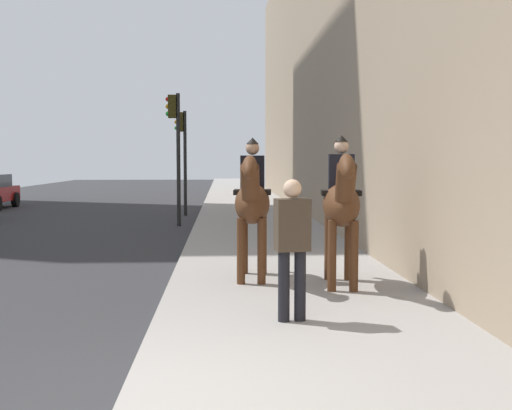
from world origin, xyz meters
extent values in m
cube|color=gray|center=(0.00, -1.91, 0.06)|extent=(120.00, 3.82, 0.12)
ellipsoid|color=#4C2B16|center=(5.08, -1.34, 1.35)|extent=(1.54, 0.69, 0.66)
cylinder|color=#4C2B16|center=(4.62, -1.46, 0.63)|extent=(0.13, 0.13, 1.03)
cylinder|color=#4C2B16|center=(4.65, -1.14, 0.63)|extent=(0.13, 0.13, 1.03)
cylinder|color=#4C2B16|center=(5.52, -1.54, 0.63)|extent=(0.13, 0.13, 1.03)
cylinder|color=#4C2B16|center=(5.54, -1.22, 0.63)|extent=(0.13, 0.13, 1.03)
cylinder|color=#4C2B16|center=(4.31, -1.27, 1.70)|extent=(0.65, 0.34, 0.68)
ellipsoid|color=#4C2B16|center=(4.11, -1.25, 1.94)|extent=(0.64, 0.27, 0.49)
cylinder|color=black|center=(5.79, -1.40, 1.25)|extent=(0.29, 0.12, 0.55)
cube|color=black|center=(5.13, -1.34, 1.53)|extent=(0.49, 0.64, 0.08)
cube|color=black|center=(5.13, -1.34, 1.84)|extent=(0.31, 0.40, 0.55)
sphere|color=tan|center=(5.13, -1.34, 2.24)|extent=(0.22, 0.22, 0.22)
cone|color=black|center=(5.13, -1.34, 2.36)|extent=(0.22, 0.22, 0.10)
ellipsoid|color=#4C2B16|center=(4.47, -2.67, 1.36)|extent=(1.55, 0.73, 0.66)
cylinder|color=#4C2B16|center=(4.01, -2.77, 0.64)|extent=(0.13, 0.13, 1.05)
cylinder|color=#4C2B16|center=(4.04, -2.46, 0.64)|extent=(0.13, 0.13, 1.05)
cylinder|color=#4C2B16|center=(4.90, -2.88, 0.64)|extent=(0.13, 0.13, 1.05)
cylinder|color=#4C2B16|center=(4.94, -2.56, 0.64)|extent=(0.13, 0.13, 1.05)
cylinder|color=#4C2B16|center=(3.70, -2.58, 1.71)|extent=(0.66, 0.35, 0.68)
ellipsoid|color=#4C2B16|center=(3.50, -2.55, 1.96)|extent=(0.65, 0.29, 0.49)
cylinder|color=black|center=(5.18, -2.75, 1.27)|extent=(0.29, 0.13, 0.55)
cube|color=black|center=(4.52, -2.67, 1.55)|extent=(0.51, 0.65, 0.08)
cube|color=black|center=(4.52, -2.67, 1.86)|extent=(0.32, 0.41, 0.55)
sphere|color=#D8AD8C|center=(4.52, -2.67, 2.26)|extent=(0.22, 0.22, 0.22)
cone|color=black|center=(4.52, -2.67, 2.38)|extent=(0.22, 0.22, 0.10)
cylinder|color=black|center=(2.38, -1.58, 0.54)|extent=(0.14, 0.14, 0.85)
cylinder|color=black|center=(2.41, -1.78, 0.54)|extent=(0.14, 0.14, 0.85)
cube|color=#3F3326|center=(2.40, -1.68, 1.28)|extent=(0.32, 0.43, 0.62)
sphere|color=#D8AD8C|center=(2.40, -1.68, 1.71)|extent=(0.22, 0.22, 0.22)
cylinder|color=black|center=(22.67, 8.22, 0.32)|extent=(0.65, 0.24, 0.64)
cylinder|color=black|center=(14.29, 0.50, 2.04)|extent=(0.12, 0.12, 4.08)
cube|color=#2D280C|center=(14.29, 0.68, 3.68)|extent=(0.20, 0.24, 0.70)
sphere|color=red|center=(14.29, 0.81, 3.90)|extent=(0.14, 0.14, 0.14)
sphere|color=orange|center=(14.29, 0.81, 3.68)|extent=(0.14, 0.14, 0.14)
sphere|color=green|center=(14.29, 0.81, 3.46)|extent=(0.14, 0.14, 0.14)
cylinder|color=black|center=(17.97, 0.51, 1.92)|extent=(0.12, 0.12, 3.84)
cube|color=#2D280C|center=(17.97, 0.69, 3.44)|extent=(0.20, 0.24, 0.70)
sphere|color=red|center=(17.97, 0.82, 3.66)|extent=(0.14, 0.14, 0.14)
sphere|color=orange|center=(17.97, 0.82, 3.44)|extent=(0.14, 0.14, 0.14)
sphere|color=green|center=(17.97, 0.82, 3.22)|extent=(0.14, 0.14, 0.14)
camera|label=1|loc=(-4.86, -0.86, 2.05)|focal=43.36mm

